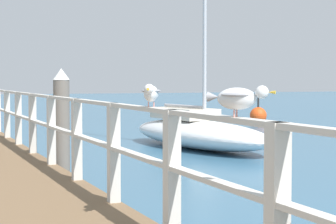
{
  "coord_description": "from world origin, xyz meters",
  "views": [
    {
      "loc": [
        -0.51,
        0.91,
        1.85
      ],
      "look_at": [
        3.55,
        10.76,
        1.29
      ],
      "focal_mm": 66.54,
      "sensor_mm": 36.0,
      "label": 1
    }
  ],
  "objects_px": {
    "dock_piling_far": "(62,126)",
    "seagull_background": "(151,93)",
    "boat_0": "(197,132)",
    "seagull_foreground": "(238,97)",
    "channel_buoy": "(258,115)"
  },
  "relations": [
    {
      "from": "seagull_background",
      "to": "boat_0",
      "type": "relative_size",
      "value": 0.06
    },
    {
      "from": "boat_0",
      "to": "dock_piling_far",
      "type": "bearing_deg",
      "value": 34.88
    },
    {
      "from": "boat_0",
      "to": "channel_buoy",
      "type": "height_order",
      "value": "boat_0"
    },
    {
      "from": "dock_piling_far",
      "to": "seagull_background",
      "type": "relative_size",
      "value": 4.57
    },
    {
      "from": "seagull_background",
      "to": "boat_0",
      "type": "bearing_deg",
      "value": -90.63
    },
    {
      "from": "seagull_background",
      "to": "channel_buoy",
      "type": "xyz_separation_m",
      "value": [
        11.28,
        17.13,
        -1.37
      ]
    },
    {
      "from": "dock_piling_far",
      "to": "seagull_background",
      "type": "height_order",
      "value": "dock_piling_far"
    },
    {
      "from": "channel_buoy",
      "to": "boat_0",
      "type": "bearing_deg",
      "value": -130.38
    },
    {
      "from": "channel_buoy",
      "to": "seagull_background",
      "type": "bearing_deg",
      "value": -123.37
    },
    {
      "from": "seagull_foreground",
      "to": "channel_buoy",
      "type": "height_order",
      "value": "seagull_foreground"
    },
    {
      "from": "boat_0",
      "to": "channel_buoy",
      "type": "bearing_deg",
      "value": -138.83
    },
    {
      "from": "seagull_foreground",
      "to": "seagull_background",
      "type": "xyz_separation_m",
      "value": [
        -0.01,
        1.63,
        0.0
      ]
    },
    {
      "from": "dock_piling_far",
      "to": "channel_buoy",
      "type": "height_order",
      "value": "dock_piling_far"
    },
    {
      "from": "seagull_foreground",
      "to": "dock_piling_far",
      "type": "bearing_deg",
      "value": -134.63
    },
    {
      "from": "seagull_background",
      "to": "boat_0",
      "type": "height_order",
      "value": "boat_0"
    }
  ]
}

